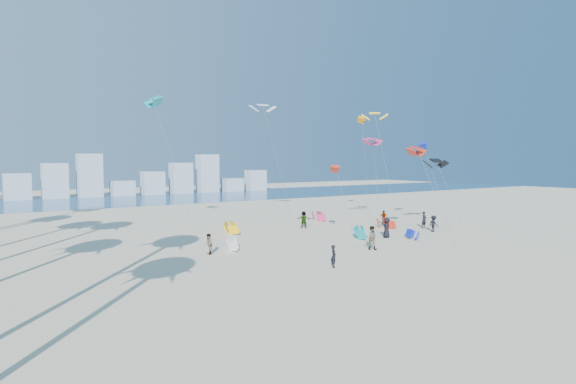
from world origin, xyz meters
TOP-DOWN VIEW (x-y plane):
  - ground at (0.00, 0.00)m, footprint 220.00×220.00m
  - ocean at (0.00, 72.00)m, footprint 220.00×220.00m
  - kitesurfer_near at (0.79, 7.34)m, footprint 0.62×0.66m
  - kitesurfer_mid at (7.48, 10.71)m, footprint 1.13×1.17m
  - kitesurfers_far at (12.45, 18.07)m, footprint 25.50×10.97m
  - grounded_kites at (9.10, 20.05)m, footprint 20.73×18.50m
  - flying_kites at (13.38, 22.97)m, footprint 28.50×27.34m
  - distant_skyline at (-1.19, 82.00)m, footprint 85.00×3.00m

SIDE VIEW (x-z plane):
  - ground at x=0.00m, z-range 0.00..0.00m
  - ocean at x=0.00m, z-range 0.01..0.01m
  - grounded_kites at x=9.10m, z-range -0.04..1.01m
  - kitesurfer_near at x=0.79m, z-range 0.00..1.52m
  - kitesurfers_far at x=12.45m, z-range -0.08..1.81m
  - kitesurfer_mid at x=7.48m, z-range 0.00..1.90m
  - distant_skyline at x=-1.19m, z-range -1.11..7.29m
  - flying_kites at x=13.38m, z-range 3.43..17.84m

